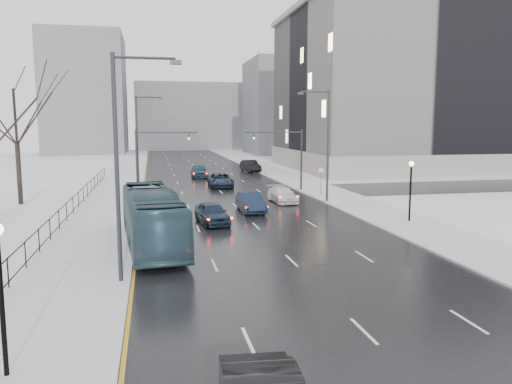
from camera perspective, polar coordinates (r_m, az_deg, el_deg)
road at (r=62.87m, az=-5.40°, el=1.35°), size 16.00×150.00×0.04m
cross_road at (r=51.05m, az=-3.90°, el=-0.13°), size 130.00×10.00×0.04m
sidewalk_left at (r=62.58m, az=-15.00°, el=1.14°), size 5.00×150.00×0.16m
sidewalk_right at (r=64.86m, az=3.86°, el=1.61°), size 5.00×150.00×0.16m
park_strip at (r=63.84m, az=-23.54°, el=0.86°), size 14.00×150.00×0.12m
tree_park_e at (r=47.98m, az=-25.26°, el=-1.40°), size 9.45×9.45×13.50m
iron_fence at (r=33.24m, az=-22.17°, el=-3.42°), size 0.06×70.00×1.30m
streetlight_r_mid at (r=44.73m, az=7.96°, el=5.90°), size 2.95×0.25×10.00m
streetlight_l_near at (r=22.17m, az=-15.07°, el=3.85°), size 2.95×0.25×10.00m
streetlight_l_far at (r=54.13m, az=-13.19°, el=6.08°), size 2.95×0.25×10.00m
lamppost_l at (r=15.24m, az=-27.23°, el=-8.69°), size 0.36×0.36×4.28m
lamppost_r_mid at (r=36.97m, az=17.27°, el=1.08°), size 0.36×0.36×4.28m
mast_signal_right at (r=52.15m, az=4.09°, el=4.55°), size 6.10×0.33×6.50m
mast_signal_left at (r=50.18m, az=-12.28°, el=4.26°), size 6.10×0.33×6.50m
no_uturn_sign at (r=49.05m, az=7.45°, el=2.18°), size 0.60×0.06×2.70m
civic_building at (r=85.22m, az=17.99°, el=10.22°), size 41.00×31.00×24.80m
bldg_far_right at (r=122.25m, az=4.89°, el=9.62°), size 24.00×20.00×22.00m
bldg_far_left at (r=128.18m, az=-18.85°, el=10.49°), size 18.00×22.00×28.00m
bldg_far_center at (r=142.52m, az=-7.47°, el=8.51°), size 30.00×18.00×18.00m
bus at (r=29.28m, az=-11.79°, el=-2.90°), size 3.85×12.05×3.30m
sedan_center_near at (r=35.29m, az=-5.05°, el=-2.41°), size 2.41×4.72×1.54m
sedan_right_near at (r=39.84m, az=-0.62°, el=-1.19°), size 1.77×4.79×1.56m
sedan_right_cross at (r=55.77m, az=-4.08°, el=1.36°), size 2.72×5.62×1.54m
sedan_right_far at (r=44.98m, az=3.02°, el=-0.29°), size 2.18×4.82×1.37m
sedan_center_far at (r=66.05m, az=-6.52°, el=2.41°), size 2.20×5.11×1.72m
sedan_right_distant at (r=73.35m, az=-0.65°, el=2.99°), size 2.42×5.40×1.72m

